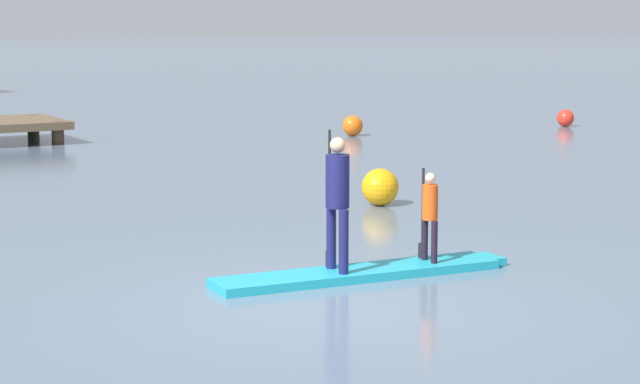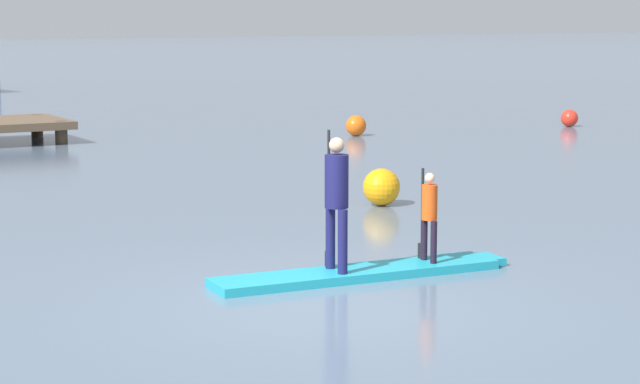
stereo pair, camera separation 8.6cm
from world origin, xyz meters
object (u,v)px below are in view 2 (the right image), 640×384
(paddleboard_near, at_px, (363,273))
(paddler_adult, at_px, (336,195))
(mooring_buoy_near, at_px, (381,187))
(paddler_child_solo, at_px, (429,212))
(mooring_buoy_far, at_px, (356,126))
(mooring_buoy_mid, at_px, (569,118))

(paddleboard_near, distance_m, paddler_adult, 0.96)
(paddleboard_near, bearing_deg, mooring_buoy_near, 54.89)
(paddleboard_near, xyz_separation_m, paddler_adult, (-0.33, 0.03, 0.91))
(paddler_child_solo, bearing_deg, paddleboard_near, 176.28)
(mooring_buoy_near, height_order, mooring_buoy_far, mooring_buoy_near)
(paddler_child_solo, bearing_deg, mooring_buoy_near, 64.04)
(mooring_buoy_far, bearing_deg, paddler_child_solo, -118.27)
(paddleboard_near, relative_size, paddler_child_solo, 3.35)
(mooring_buoy_near, bearing_deg, mooring_buoy_far, 60.70)
(mooring_buoy_near, height_order, mooring_buoy_mid, mooring_buoy_near)
(paddler_adult, xyz_separation_m, paddler_child_solo, (1.19, -0.09, -0.28))
(mooring_buoy_far, bearing_deg, mooring_buoy_near, -119.30)
(mooring_buoy_near, relative_size, mooring_buoy_far, 1.16)
(paddleboard_near, relative_size, mooring_buoy_far, 7.21)
(mooring_buoy_near, xyz_separation_m, mooring_buoy_mid, (11.14, 8.28, -0.06))
(paddler_child_solo, height_order, mooring_buoy_far, paddler_child_solo)
(paddleboard_near, height_order, paddler_child_solo, paddler_child_solo)
(paddler_adult, height_order, mooring_buoy_mid, paddler_adult)
(paddler_adult, bearing_deg, mooring_buoy_mid, 40.70)
(paddler_adult, distance_m, mooring_buoy_mid, 18.94)
(paddler_child_solo, relative_size, mooring_buoy_near, 1.86)
(paddler_child_solo, xyz_separation_m, mooring_buoy_mid, (13.16, 12.43, -0.45))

